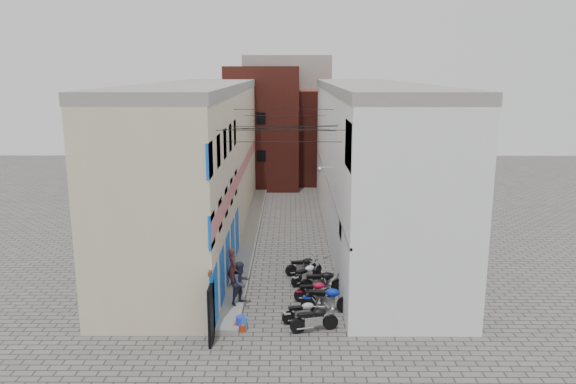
{
  "coord_description": "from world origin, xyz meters",
  "views": [
    {
      "loc": [
        0.37,
        -19.3,
        9.76
      ],
      "look_at": [
        0.2,
        11.56,
        3.0
      ],
      "focal_mm": 35.0,
      "sensor_mm": 36.0,
      "label": 1
    }
  ],
  "objects_px": {
    "water_jug_far": "(242,324)",
    "motorcycle_a": "(314,318)",
    "motorcycle_b": "(303,311)",
    "person_b": "(241,283)",
    "motorcycle_d": "(314,290)",
    "red_crate": "(241,327)",
    "motorcycle_e": "(322,280)",
    "person_a": "(233,267)",
    "motorcycle_c": "(327,297)",
    "motorcycle_f": "(307,273)",
    "motorcycle_g": "(304,265)",
    "water_jug_near": "(241,323)"
  },
  "relations": [
    {
      "from": "motorcycle_f",
      "to": "person_b",
      "type": "height_order",
      "value": "person_b"
    },
    {
      "from": "motorcycle_a",
      "to": "motorcycle_e",
      "type": "relative_size",
      "value": 0.92
    },
    {
      "from": "motorcycle_b",
      "to": "motorcycle_e",
      "type": "bearing_deg",
      "value": 147.86
    },
    {
      "from": "motorcycle_e",
      "to": "red_crate",
      "type": "height_order",
      "value": "motorcycle_e"
    },
    {
      "from": "motorcycle_e",
      "to": "motorcycle_g",
      "type": "bearing_deg",
      "value": -163.43
    },
    {
      "from": "motorcycle_a",
      "to": "motorcycle_d",
      "type": "height_order",
      "value": "motorcycle_a"
    },
    {
      "from": "motorcycle_b",
      "to": "water_jug_near",
      "type": "height_order",
      "value": "motorcycle_b"
    },
    {
      "from": "motorcycle_a",
      "to": "motorcycle_b",
      "type": "xyz_separation_m",
      "value": [
        -0.4,
        0.76,
        -0.05
      ]
    },
    {
      "from": "water_jug_far",
      "to": "motorcycle_a",
      "type": "bearing_deg",
      "value": -1.31
    },
    {
      "from": "motorcycle_a",
      "to": "person_a",
      "type": "xyz_separation_m",
      "value": [
        -3.5,
        4.02,
        0.57
      ]
    },
    {
      "from": "motorcycle_f",
      "to": "person_a",
      "type": "height_order",
      "value": "person_a"
    },
    {
      "from": "motorcycle_a",
      "to": "motorcycle_g",
      "type": "height_order",
      "value": "motorcycle_a"
    },
    {
      "from": "person_a",
      "to": "motorcycle_f",
      "type": "bearing_deg",
      "value": -97.11
    },
    {
      "from": "motorcycle_a",
      "to": "motorcycle_g",
      "type": "bearing_deg",
      "value": 167.96
    },
    {
      "from": "motorcycle_g",
      "to": "water_jug_near",
      "type": "distance_m",
      "value": 6.42
    },
    {
      "from": "motorcycle_c",
      "to": "motorcycle_b",
      "type": "bearing_deg",
      "value": -37.49
    },
    {
      "from": "motorcycle_f",
      "to": "motorcycle_g",
      "type": "height_order",
      "value": "motorcycle_g"
    },
    {
      "from": "motorcycle_c",
      "to": "water_jug_far",
      "type": "bearing_deg",
      "value": -55.96
    },
    {
      "from": "motorcycle_a",
      "to": "motorcycle_g",
      "type": "relative_size",
      "value": 1.05
    },
    {
      "from": "person_a",
      "to": "water_jug_far",
      "type": "height_order",
      "value": "person_a"
    },
    {
      "from": "motorcycle_b",
      "to": "motorcycle_f",
      "type": "bearing_deg",
      "value": 161.45
    },
    {
      "from": "motorcycle_g",
      "to": "water_jug_near",
      "type": "relative_size",
      "value": 3.18
    },
    {
      "from": "motorcycle_a",
      "to": "water_jug_far",
      "type": "xyz_separation_m",
      "value": [
        -2.74,
        0.06,
        -0.28
      ]
    },
    {
      "from": "motorcycle_d",
      "to": "motorcycle_g",
      "type": "xyz_separation_m",
      "value": [
        -0.4,
        3.12,
        0.01
      ]
    },
    {
      "from": "motorcycle_d",
      "to": "red_crate",
      "type": "height_order",
      "value": "motorcycle_d"
    },
    {
      "from": "motorcycle_a",
      "to": "motorcycle_b",
      "type": "bearing_deg",
      "value": -166.6
    },
    {
      "from": "person_a",
      "to": "water_jug_near",
      "type": "relative_size",
      "value": 3.07
    },
    {
      "from": "motorcycle_a",
      "to": "motorcycle_f",
      "type": "distance_m",
      "value": 4.86
    },
    {
      "from": "motorcycle_d",
      "to": "red_crate",
      "type": "distance_m",
      "value": 4.05
    },
    {
      "from": "water_jug_near",
      "to": "water_jug_far",
      "type": "relative_size",
      "value": 1.05
    },
    {
      "from": "motorcycle_a",
      "to": "red_crate",
      "type": "height_order",
      "value": "motorcycle_a"
    },
    {
      "from": "motorcycle_f",
      "to": "water_jug_far",
      "type": "xyz_separation_m",
      "value": [
        -2.58,
        -4.79,
        -0.25
      ]
    },
    {
      "from": "motorcycle_b",
      "to": "water_jug_near",
      "type": "relative_size",
      "value": 3.02
    },
    {
      "from": "red_crate",
      "to": "motorcycle_g",
      "type": "bearing_deg",
      "value": 66.75
    },
    {
      "from": "motorcycle_d",
      "to": "motorcycle_c",
      "type": "bearing_deg",
      "value": 19.29
    },
    {
      "from": "red_crate",
      "to": "motorcycle_e",
      "type": "bearing_deg",
      "value": 47.94
    },
    {
      "from": "motorcycle_b",
      "to": "person_b",
      "type": "distance_m",
      "value": 2.94
    },
    {
      "from": "motorcycle_a",
      "to": "water_jug_near",
      "type": "bearing_deg",
      "value": -105.94
    },
    {
      "from": "motorcycle_f",
      "to": "motorcycle_a",
      "type": "bearing_deg",
      "value": -38.11
    },
    {
      "from": "motorcycle_a",
      "to": "motorcycle_c",
      "type": "bearing_deg",
      "value": 146.95
    },
    {
      "from": "motorcycle_e",
      "to": "person_b",
      "type": "bearing_deg",
      "value": -66.88
    },
    {
      "from": "motorcycle_d",
      "to": "motorcycle_f",
      "type": "distance_m",
      "value": 2.04
    },
    {
      "from": "red_crate",
      "to": "person_a",
      "type": "bearing_deg",
      "value": 99.97
    },
    {
      "from": "motorcycle_b",
      "to": "motorcycle_c",
      "type": "height_order",
      "value": "motorcycle_c"
    },
    {
      "from": "person_a",
      "to": "red_crate",
      "type": "bearing_deg",
      "value": 168.73
    },
    {
      "from": "motorcycle_e",
      "to": "person_a",
      "type": "xyz_separation_m",
      "value": [
        -4.01,
        0.28,
        0.52
      ]
    },
    {
      "from": "motorcycle_f",
      "to": "person_a",
      "type": "xyz_separation_m",
      "value": [
        -3.34,
        -0.84,
        0.6
      ]
    },
    {
      "from": "motorcycle_e",
      "to": "water_jug_near",
      "type": "bearing_deg",
      "value": -44.76
    },
    {
      "from": "water_jug_near",
      "to": "water_jug_far",
      "type": "bearing_deg",
      "value": 0.0
    },
    {
      "from": "motorcycle_c",
      "to": "person_b",
      "type": "height_order",
      "value": "person_b"
    }
  ]
}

